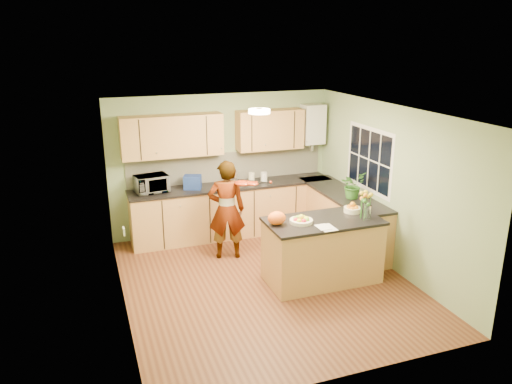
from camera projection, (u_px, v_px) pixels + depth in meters
name	position (u px, v px, depth m)	size (l,w,h in m)	color
floor	(266.00, 282.00, 7.30)	(4.50, 4.50, 0.00)	#522917
ceiling	(267.00, 111.00, 6.55)	(4.00, 4.50, 0.02)	silver
wall_back	(222.00, 164.00, 8.94)	(4.00, 0.02, 2.50)	#8CA576
wall_front	(348.00, 270.00, 4.90)	(4.00, 0.02, 2.50)	#8CA576
wall_left	(118.00, 218.00, 6.28)	(0.02, 4.50, 2.50)	#8CA576
wall_right	(390.00, 187.00, 7.56)	(0.02, 4.50, 2.50)	#8CA576
back_counter	(233.00, 210.00, 8.94)	(3.64, 0.62, 0.94)	#B78249
right_counter	(342.00, 219.00, 8.46)	(0.62, 2.24, 0.94)	#B78249
splashback	(228.00, 166.00, 8.98)	(3.60, 0.02, 0.52)	beige
upper_cabinets	(214.00, 133.00, 8.55)	(3.20, 0.34, 0.70)	#B78249
boiler	(313.00, 124.00, 9.15)	(0.40, 0.30, 0.86)	silver
window_right	(369.00, 159.00, 8.01)	(0.01, 1.30, 1.05)	silver
light_switch	(124.00, 231.00, 5.73)	(0.02, 0.09, 0.09)	silver
ceiling_lamp	(259.00, 111.00, 6.83)	(0.30, 0.30, 0.07)	#FFEABF
peninsula_island	(322.00, 250.00, 7.24)	(1.65, 0.84, 0.94)	#B78249
fruit_dish	(301.00, 220.00, 6.97)	(0.32, 0.32, 0.11)	beige
orange_bowl	(352.00, 208.00, 7.39)	(0.25, 0.25, 0.15)	beige
flower_vase	(368.00, 199.00, 7.04)	(0.25, 0.25, 0.46)	silver
orange_bag	(277.00, 218.00, 6.89)	(0.25, 0.21, 0.19)	orange
papers	(327.00, 228.00, 6.80)	(0.20, 0.28, 0.01)	silver
violinist	(227.00, 210.00, 7.91)	(0.59, 0.39, 1.62)	tan
violin	(243.00, 183.00, 7.63)	(0.60, 0.24, 0.12)	#531105
microwave	(152.00, 184.00, 8.33)	(0.53, 0.36, 0.29)	silver
blue_box	(193.00, 182.00, 8.52)	(0.29, 0.21, 0.23)	navy
kettle	(233.00, 177.00, 8.79)	(0.17, 0.17, 0.32)	silver
jar_cream	(251.00, 177.00, 8.92)	(0.11, 0.11, 0.17)	beige
jar_white	(264.00, 177.00, 8.91)	(0.12, 0.12, 0.18)	silver
potted_plant	(353.00, 185.00, 8.01)	(0.39, 0.34, 0.43)	#316C24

